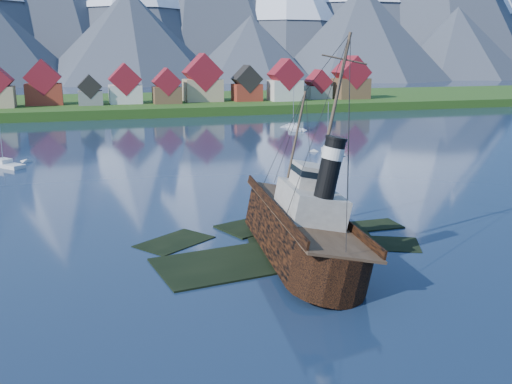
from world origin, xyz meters
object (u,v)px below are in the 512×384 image
object	(u,v)px
sailboat_a	(4,165)
tugboat_wreck	(290,223)
sailboat_e	(293,128)
sailboat_d	(327,153)

from	to	relation	value
sailboat_a	tugboat_wreck	bearing A→B (deg)	-99.59
tugboat_wreck	sailboat_a	distance (m)	67.69
sailboat_e	tugboat_wreck	bearing A→B (deg)	-99.99
tugboat_wreck	sailboat_e	world-z (taller)	tugboat_wreck
tugboat_wreck	sailboat_a	xyz separation A→B (m)	(-34.08, 58.42, -2.71)
sailboat_d	sailboat_e	world-z (taller)	sailboat_e
tugboat_wreck	sailboat_a	bearing A→B (deg)	126.36
sailboat_d	tugboat_wreck	bearing A→B (deg)	-97.36
tugboat_wreck	sailboat_d	size ratio (longest dim) A/B	2.69
sailboat_e	sailboat_a	bearing A→B (deg)	-143.00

